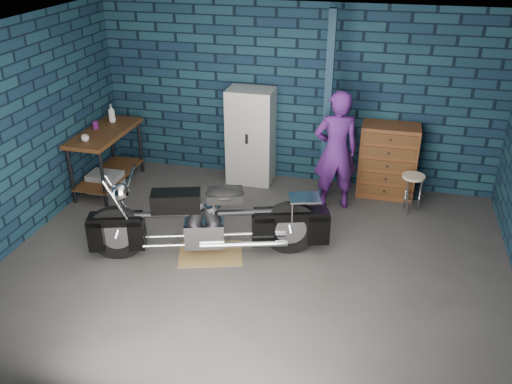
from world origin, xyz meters
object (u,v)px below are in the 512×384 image
shop_stool (411,193)px  storage_bin (106,182)px  motorcycle (209,216)px  person (336,151)px  workbench (108,159)px  locker (251,136)px  tool_chest (388,161)px

shop_stool → storage_bin: bearing=-174.1°
motorcycle → shop_stool: motorcycle is taller
motorcycle → storage_bin: bearing=131.4°
person → shop_stool: bearing=166.8°
person → workbench: bearing=-15.6°
storage_bin → shop_stool: size_ratio=0.86×
locker → tool_chest: size_ratio=1.35×
storage_bin → tool_chest: bearing=12.6°
shop_stool → person: bearing=-174.6°
locker → shop_stool: bearing=-10.5°
storage_bin → workbench: bearing=96.2°
person → tool_chest: 0.95m
storage_bin → tool_chest: size_ratio=0.44×
storage_bin → tool_chest: (4.11, 0.92, 0.40)m
workbench → tool_chest: 4.19m
locker → tool_chest: bearing=0.0°
workbench → person: size_ratio=0.82×
shop_stool → tool_chest: bearing=129.2°
person → shop_stool: 1.23m
motorcycle → shop_stool: 2.96m
storage_bin → shop_stool: (4.47, 0.47, 0.13)m
locker → tool_chest: locker is taller
person → storage_bin: (-3.39, -0.36, -0.71)m
storage_bin → tool_chest: tool_chest is taller
workbench → shop_stool: workbench is taller
motorcycle → shop_stool: (2.39, 1.73, -0.26)m
tool_chest → shop_stool: 0.64m
tool_chest → storage_bin: bearing=-167.4°
storage_bin → locker: bearing=24.2°
motorcycle → person: bearing=34.0°
workbench → storage_bin: 0.36m
motorcycle → storage_bin: 2.47m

